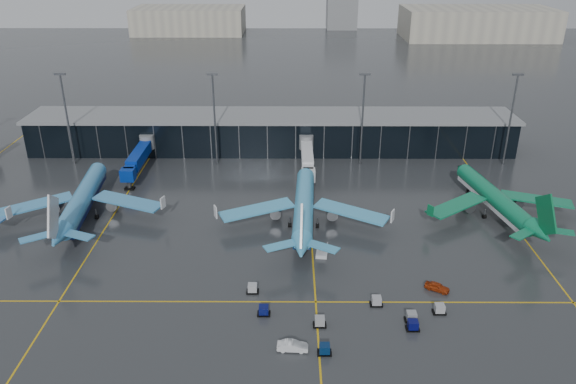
{
  "coord_description": "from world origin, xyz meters",
  "views": [
    {
      "loc": [
        5.53,
        -96.04,
        58.45
      ],
      "look_at": [
        5.0,
        18.0,
        6.0
      ],
      "focal_mm": 35.0,
      "sensor_mm": 36.0,
      "label": 1
    }
  ],
  "objects_px": {
    "airliner_arkefly": "(81,188)",
    "airliner_klm_near": "(304,195)",
    "airliner_aer_lingus": "(496,188)",
    "service_van_white": "(293,346)",
    "service_van_red": "(437,287)",
    "mobile_airstair": "(322,252)",
    "baggage_carts": "(349,315)"
  },
  "relations": [
    {
      "from": "airliner_aer_lingus",
      "to": "service_van_white",
      "type": "height_order",
      "value": "airliner_aer_lingus"
    },
    {
      "from": "airliner_aer_lingus",
      "to": "mobile_airstair",
      "type": "bearing_deg",
      "value": -164.55
    },
    {
      "from": "airliner_arkefly",
      "to": "service_van_red",
      "type": "xyz_separation_m",
      "value": [
        73.45,
        -29.63,
        -6.05
      ]
    },
    {
      "from": "airliner_klm_near",
      "to": "service_van_white",
      "type": "relative_size",
      "value": 9.24
    },
    {
      "from": "service_van_red",
      "to": "baggage_carts",
      "type": "bearing_deg",
      "value": 147.7
    },
    {
      "from": "baggage_carts",
      "to": "service_van_white",
      "type": "xyz_separation_m",
      "value": [
        -9.52,
        -7.86,
        0.03
      ]
    },
    {
      "from": "airliner_arkefly",
      "to": "service_van_red",
      "type": "bearing_deg",
      "value": -27.43
    },
    {
      "from": "airliner_klm_near",
      "to": "baggage_carts",
      "type": "bearing_deg",
      "value": -76.01
    },
    {
      "from": "airliner_arkefly",
      "to": "service_van_white",
      "type": "height_order",
      "value": "airliner_arkefly"
    },
    {
      "from": "airliner_arkefly",
      "to": "service_van_red",
      "type": "relative_size",
      "value": 9.99
    },
    {
      "from": "airliner_klm_near",
      "to": "baggage_carts",
      "type": "distance_m",
      "value": 35.57
    },
    {
      "from": "airliner_arkefly",
      "to": "airliner_aer_lingus",
      "type": "xyz_separation_m",
      "value": [
        93.33,
        1.25,
        -0.37
      ]
    },
    {
      "from": "airliner_arkefly",
      "to": "airliner_aer_lingus",
      "type": "bearing_deg",
      "value": -4.69
    },
    {
      "from": "airliner_arkefly",
      "to": "baggage_carts",
      "type": "relative_size",
      "value": 1.29
    },
    {
      "from": "airliner_arkefly",
      "to": "baggage_carts",
      "type": "distance_m",
      "value": 68.59
    },
    {
      "from": "baggage_carts",
      "to": "mobile_airstair",
      "type": "xyz_separation_m",
      "value": [
        -3.58,
        20.45,
        0.01
      ]
    },
    {
      "from": "airliner_aer_lingus",
      "to": "service_van_white",
      "type": "relative_size",
      "value": 8.72
    },
    {
      "from": "airliner_klm_near",
      "to": "baggage_carts",
      "type": "relative_size",
      "value": 1.3
    },
    {
      "from": "airliner_arkefly",
      "to": "service_van_red",
      "type": "height_order",
      "value": "airliner_arkefly"
    },
    {
      "from": "airliner_arkefly",
      "to": "service_van_white",
      "type": "xyz_separation_m",
      "value": [
        47.33,
        -45.76,
        -6.02
      ]
    },
    {
      "from": "service_van_red",
      "to": "service_van_white",
      "type": "xyz_separation_m",
      "value": [
        -26.11,
        -16.14,
        0.04
      ]
    },
    {
      "from": "airliner_arkefly",
      "to": "airliner_klm_near",
      "type": "relative_size",
      "value": 1.0
    },
    {
      "from": "airliner_klm_near",
      "to": "airliner_aer_lingus",
      "type": "distance_m",
      "value": 43.63
    },
    {
      "from": "service_van_red",
      "to": "mobile_airstair",
      "type": "bearing_deg",
      "value": 90.08
    },
    {
      "from": "airliner_klm_near",
      "to": "mobile_airstair",
      "type": "height_order",
      "value": "airliner_klm_near"
    },
    {
      "from": "baggage_carts",
      "to": "service_van_red",
      "type": "distance_m",
      "value": 18.54
    },
    {
      "from": "airliner_klm_near",
      "to": "service_van_white",
      "type": "distance_m",
      "value": 42.74
    },
    {
      "from": "airliner_klm_near",
      "to": "service_van_red",
      "type": "relative_size",
      "value": 10.01
    },
    {
      "from": "airliner_aer_lingus",
      "to": "service_van_white",
      "type": "bearing_deg",
      "value": -143.94
    },
    {
      "from": "airliner_arkefly",
      "to": "airliner_klm_near",
      "type": "height_order",
      "value": "airliner_klm_near"
    },
    {
      "from": "baggage_carts",
      "to": "mobile_airstair",
      "type": "distance_m",
      "value": 20.77
    },
    {
      "from": "airliner_klm_near",
      "to": "service_van_white",
      "type": "bearing_deg",
      "value": -90.9
    }
  ]
}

